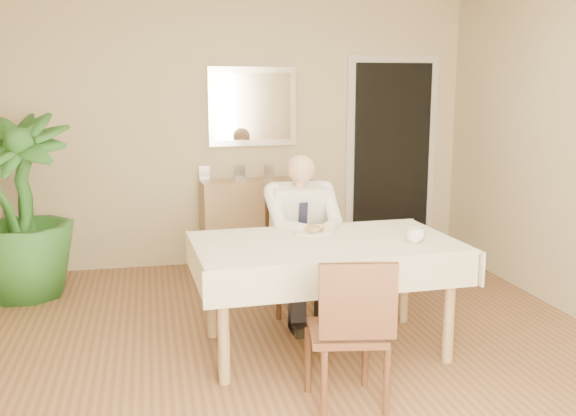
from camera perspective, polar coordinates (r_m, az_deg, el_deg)
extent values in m
plane|color=brown|center=(4.23, 1.03, -13.62)|extent=(5.00, 5.00, 0.00)
cube|color=tan|center=(6.33, -4.17, 6.71)|extent=(4.50, 0.02, 2.60)
cube|color=tan|center=(1.60, 22.37, -6.50)|extent=(4.50, 0.02, 2.60)
cube|color=silver|center=(1.58, 22.36, -1.09)|extent=(1.34, 0.02, 1.44)
cube|color=white|center=(1.60, 21.95, -0.95)|extent=(1.18, 0.02, 1.28)
cube|color=silver|center=(6.73, 9.10, 4.29)|extent=(0.96, 0.03, 2.10)
cube|color=black|center=(6.70, 9.20, 4.26)|extent=(0.80, 0.05, 1.95)
cube|color=silver|center=(6.31, -3.16, 8.98)|extent=(0.86, 0.03, 0.76)
cube|color=white|center=(6.29, -3.13, 8.98)|extent=(0.74, 0.02, 0.64)
cube|color=#A2855B|center=(4.22, 3.33, -3.34)|extent=(1.64, 0.97, 0.04)
cube|color=beige|center=(4.22, 3.33, -3.00)|extent=(1.74, 1.07, 0.01)
cube|color=beige|center=(3.78, 5.35, -6.33)|extent=(1.70, 0.09, 0.22)
cube|color=beige|center=(4.71, 1.69, -2.83)|extent=(1.70, 0.09, 0.22)
cube|color=beige|center=(4.10, -8.24, -5.01)|extent=(0.06, 1.00, 0.22)
cube|color=beige|center=(4.54, 13.73, -3.67)|extent=(0.06, 1.00, 0.22)
cylinder|color=#A2855B|center=(3.86, -5.76, -10.55)|extent=(0.07, 0.07, 0.70)
cylinder|color=#A2855B|center=(4.25, 14.15, -8.78)|extent=(0.07, 0.07, 0.70)
cylinder|color=#A2855B|center=(4.55, -6.84, -7.20)|extent=(0.07, 0.07, 0.70)
cylinder|color=#A2855B|center=(4.89, 10.30, -6.02)|extent=(0.07, 0.07, 0.70)
cube|color=#472719|center=(5.04, 0.85, -4.14)|extent=(0.45, 0.45, 0.04)
cube|color=#472719|center=(5.17, 0.36, -0.80)|extent=(0.44, 0.05, 0.44)
cylinder|color=#472719|center=(4.89, -0.82, -7.48)|extent=(0.04, 0.04, 0.43)
cylinder|color=#472719|center=(4.98, 3.46, -7.18)|extent=(0.04, 0.04, 0.43)
cylinder|color=#472719|center=(5.25, -1.64, -6.21)|extent=(0.04, 0.04, 0.43)
cylinder|color=#472719|center=(5.32, 2.36, -5.96)|extent=(0.04, 0.04, 0.43)
cube|color=#472719|center=(3.61, 5.23, -10.97)|extent=(0.47, 0.47, 0.04)
cube|color=#472719|center=(3.36, 6.25, -8.25)|extent=(0.41, 0.11, 0.41)
cylinder|color=#472719|center=(3.50, 3.22, -15.58)|extent=(0.04, 0.04, 0.40)
cylinder|color=#472719|center=(3.60, 8.77, -14.91)|extent=(0.04, 0.04, 0.40)
cylinder|color=#472719|center=(3.80, 1.78, -13.31)|extent=(0.04, 0.04, 0.40)
cylinder|color=#472719|center=(3.90, 6.90, -12.78)|extent=(0.04, 0.04, 0.40)
cube|color=white|center=(4.93, 0.97, -0.89)|extent=(0.42, 0.31, 0.55)
cube|color=black|center=(4.82, 1.30, -1.54)|extent=(0.07, 0.08, 0.36)
cylinder|color=tan|center=(4.84, 1.10, 2.31)|extent=(0.09, 0.09, 0.08)
sphere|color=tan|center=(4.80, 1.17, 3.50)|extent=(0.21, 0.21, 0.21)
cube|color=black|center=(4.78, 0.34, -4.18)|extent=(0.13, 0.42, 0.13)
cube|color=black|center=(4.82, 2.66, -4.05)|extent=(0.13, 0.42, 0.13)
cube|color=black|center=(4.69, 0.82, -8.16)|extent=(0.11, 0.12, 0.45)
cube|color=black|center=(4.74, 3.19, -7.98)|extent=(0.11, 0.12, 0.45)
cube|color=black|center=(4.70, 0.98, -10.58)|extent=(0.11, 0.26, 0.07)
cube|color=black|center=(4.75, 3.37, -10.38)|extent=(0.11, 0.26, 0.07)
cylinder|color=white|center=(4.42, 2.16, -2.13)|extent=(0.26, 0.26, 0.02)
ellipsoid|color=brown|center=(4.42, 2.16, -1.85)|extent=(0.14, 0.14, 0.06)
cylinder|color=silver|center=(4.37, 2.86, -2.06)|extent=(0.01, 0.13, 0.01)
cylinder|color=silver|center=(4.35, 1.84, -2.11)|extent=(0.01, 0.13, 0.01)
imported|color=white|center=(4.23, 11.25, -2.39)|extent=(0.14, 0.14, 0.10)
cube|color=#A2855B|center=(6.29, -2.83, -1.34)|extent=(1.09, 0.44, 0.85)
cube|color=silver|center=(6.22, -7.44, 3.09)|extent=(0.10, 0.02, 0.14)
cube|color=silver|center=(6.25, -4.31, 3.18)|extent=(0.10, 0.02, 0.14)
cube|color=silver|center=(6.25, -1.68, 3.21)|extent=(0.10, 0.02, 0.14)
imported|color=#255A20|center=(5.74, -22.70, 0.07)|extent=(1.08, 1.08, 1.53)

